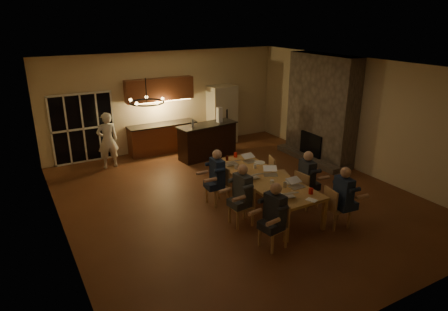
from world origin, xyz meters
TOP-DOWN VIEW (x-y plane):
  - floor at (0.00, 0.00)m, footprint 9.00×9.00m
  - back_wall at (0.00, 4.52)m, footprint 8.00×0.04m
  - left_wall at (-4.02, 0.00)m, footprint 0.04×9.00m
  - right_wall at (4.02, 0.00)m, footprint 0.04×9.00m
  - ceiling at (0.00, 0.00)m, footprint 8.00×9.00m
  - french_doors at (-2.70, 4.47)m, footprint 1.86×0.08m
  - fireplace at (3.70, 1.20)m, footprint 0.58×2.50m
  - kitchenette at (-0.30, 4.20)m, footprint 2.24×0.68m
  - refrigerator at (1.90, 4.15)m, footprint 0.90×0.68m
  - dining_table at (0.28, -0.71)m, footprint 1.10×3.17m
  - bar_island at (0.72, 2.99)m, footprint 1.98×0.90m
  - chair_left_near at (-0.55, -2.24)m, footprint 0.50×0.50m
  - chair_left_mid at (-0.62, -1.18)m, footprint 0.46×0.46m
  - chair_left_far at (-0.57, -0.03)m, footprint 0.50×0.50m
  - chair_right_near at (1.12, -2.25)m, footprint 0.50×0.50m
  - chair_right_mid at (1.17, -1.21)m, footprint 0.49×0.49m
  - chair_right_far at (1.20, -0.10)m, footprint 0.56×0.56m
  - person_left_near at (-0.57, -2.29)m, footprint 0.69×0.69m
  - person_right_near at (1.14, -2.35)m, footprint 0.66×0.66m
  - person_left_mid at (-0.59, -1.18)m, footprint 0.66×0.66m
  - person_right_mid at (1.14, -1.21)m, footprint 0.68×0.68m
  - person_left_far at (-0.61, -0.10)m, footprint 0.64×0.64m
  - standing_person at (-2.20, 3.65)m, footprint 0.61×0.41m
  - chandelier at (-2.35, -0.59)m, footprint 0.65×0.65m
  - laptop_a at (0.09, -1.80)m, footprint 0.35×0.32m
  - laptop_b at (0.59, -1.54)m, footprint 0.33×0.29m
  - laptop_c at (0.01, -0.63)m, footprint 0.34×0.30m
  - laptop_d at (0.49, -0.69)m, footprint 0.42×0.40m
  - laptop_e at (0.05, 0.37)m, footprint 0.33×0.29m
  - laptop_f at (0.57, 0.30)m, footprint 0.33×0.29m
  - mug_front at (0.20, -1.15)m, footprint 0.09×0.09m
  - mug_mid at (0.42, -0.15)m, footprint 0.08×0.08m
  - mug_back at (-0.01, 0.05)m, footprint 0.09×0.09m
  - redcup_near at (0.62, -1.94)m, footprint 0.10×0.10m
  - redcup_mid at (-0.09, -0.37)m, footprint 0.08×0.08m
  - redcup_far at (0.42, 0.77)m, footprint 0.10×0.10m
  - can_silver at (0.35, -1.42)m, footprint 0.07×0.07m
  - can_cola at (0.10, 0.67)m, footprint 0.07×0.07m
  - can_right at (0.71, -0.41)m, footprint 0.07×0.07m
  - plate_near at (0.60, -1.28)m, footprint 0.24×0.24m
  - plate_left at (-0.03, -1.67)m, footprint 0.24×0.24m
  - plate_far at (0.73, 0.10)m, footprint 0.28×0.28m
  - notepad at (0.43, -2.19)m, footprint 0.22×0.26m
  - bar_bottle at (0.19, 2.90)m, footprint 0.07×0.07m
  - bar_blender at (1.17, 3.02)m, footprint 0.16×0.16m

SIDE VIEW (x-z plane):
  - floor at x=0.00m, z-range 0.00..0.00m
  - dining_table at x=0.28m, z-range 0.00..0.75m
  - chair_left_near at x=-0.55m, z-range 0.00..0.89m
  - chair_left_mid at x=-0.62m, z-range 0.00..0.89m
  - chair_left_far at x=-0.57m, z-range 0.00..0.89m
  - chair_right_near at x=1.12m, z-range 0.00..0.89m
  - chair_right_mid at x=1.17m, z-range 0.00..0.89m
  - chair_right_far at x=1.20m, z-range 0.00..0.89m
  - bar_island at x=0.72m, z-range 0.00..1.08m
  - person_left_near at x=-0.57m, z-range 0.00..1.38m
  - person_right_near at x=1.14m, z-range 0.00..1.38m
  - person_left_mid at x=-0.59m, z-range 0.00..1.38m
  - person_right_mid at x=1.14m, z-range 0.00..1.38m
  - person_left_far at x=-0.61m, z-range 0.00..1.38m
  - notepad at x=0.43m, z-range 0.75..0.76m
  - plate_near at x=0.60m, z-range 0.75..0.77m
  - plate_left at x=-0.03m, z-range 0.75..0.77m
  - plate_far at x=0.73m, z-range 0.75..0.77m
  - mug_front at x=0.20m, z-range 0.75..0.85m
  - mug_mid at x=0.42m, z-range 0.75..0.85m
  - mug_back at x=-0.01m, z-range 0.75..0.85m
  - redcup_near at x=0.62m, z-range 0.75..0.87m
  - redcup_mid at x=-0.09m, z-range 0.75..0.87m
  - redcup_far at x=0.42m, z-range 0.75..0.87m
  - can_silver at x=0.35m, z-range 0.75..0.87m
  - can_cola at x=0.10m, z-range 0.75..0.87m
  - can_right at x=0.71m, z-range 0.75..0.87m
  - standing_person at x=-2.20m, z-range 0.00..1.66m
  - laptop_a at x=0.09m, z-range 0.75..0.98m
  - laptop_b at x=0.59m, z-range 0.75..0.98m
  - laptop_c at x=0.01m, z-range 0.75..0.98m
  - laptop_d at x=0.49m, z-range 0.75..0.98m
  - laptop_e at x=0.05m, z-range 0.75..0.98m
  - laptop_f at x=0.57m, z-range 0.75..0.98m
  - refrigerator at x=1.90m, z-range 0.00..2.00m
  - french_doors at x=-2.70m, z-range 0.00..2.10m
  - kitchenette at x=-0.30m, z-range 0.00..2.40m
  - bar_bottle at x=0.19m, z-range 1.08..1.32m
  - bar_blender at x=1.17m, z-range 1.08..1.56m
  - back_wall at x=0.00m, z-range 0.00..3.20m
  - left_wall at x=-4.02m, z-range 0.00..3.20m
  - right_wall at x=4.02m, z-range 0.00..3.20m
  - fireplace at x=3.70m, z-range 0.00..3.20m
  - chandelier at x=-2.35m, z-range 2.73..2.77m
  - ceiling at x=0.00m, z-range 3.20..3.24m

